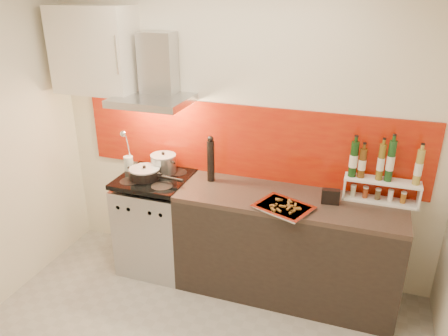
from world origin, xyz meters
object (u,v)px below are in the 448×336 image
at_px(counter, 286,246).
at_px(stock_pot, 164,163).
at_px(saute_pan, 145,173).
at_px(baking_tray, 284,207).
at_px(pepper_mill, 211,159).
at_px(range_stove, 157,223).

bearing_deg(counter, stock_pot, 174.10).
distance_m(saute_pan, baking_tray, 1.25).
height_order(stock_pot, pepper_mill, pepper_mill).
xyz_separation_m(range_stove, counter, (1.20, 0.00, 0.01)).
distance_m(range_stove, baking_tray, 1.30).
xyz_separation_m(counter, stock_pot, (-1.16, 0.12, 0.54)).
height_order(counter, stock_pot, stock_pot).
xyz_separation_m(range_stove, saute_pan, (-0.05, -0.05, 0.52)).
bearing_deg(counter, pepper_mill, 171.29).
bearing_deg(stock_pot, pepper_mill, -1.45).
bearing_deg(baking_tray, saute_pan, 173.62).
bearing_deg(counter, baking_tray, -92.53).
distance_m(range_stove, counter, 1.20).
height_order(stock_pot, baking_tray, stock_pot).
xyz_separation_m(stock_pot, baking_tray, (1.15, -0.32, -0.08)).
bearing_deg(baking_tray, stock_pot, 164.71).
bearing_deg(pepper_mill, saute_pan, -163.08).
xyz_separation_m(saute_pan, baking_tray, (1.24, -0.14, -0.04)).
relative_size(pepper_mill, baking_tray, 0.83).
bearing_deg(pepper_mill, stock_pot, 178.55).
height_order(counter, saute_pan, saute_pan).
height_order(range_stove, baking_tray, baking_tray).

